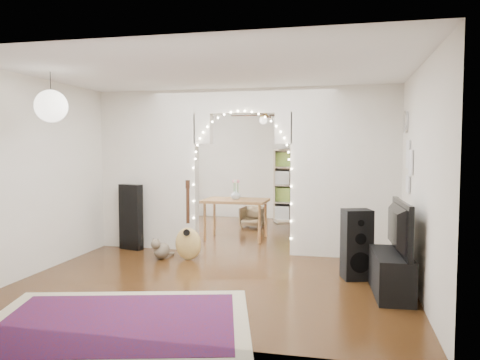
% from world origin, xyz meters
% --- Properties ---
extents(floor, '(7.50, 7.50, 0.00)m').
position_xyz_m(floor, '(0.00, 0.00, 0.00)').
color(floor, black).
rests_on(floor, ground).
extents(ceiling, '(5.00, 7.50, 0.02)m').
position_xyz_m(ceiling, '(0.00, 0.00, 2.70)').
color(ceiling, white).
rests_on(ceiling, wall_back).
extents(wall_back, '(5.00, 0.02, 2.70)m').
position_xyz_m(wall_back, '(0.00, 3.75, 1.35)').
color(wall_back, silver).
rests_on(wall_back, floor).
extents(wall_front, '(5.00, 0.02, 2.70)m').
position_xyz_m(wall_front, '(0.00, -3.75, 1.35)').
color(wall_front, silver).
rests_on(wall_front, floor).
extents(wall_left, '(0.02, 7.50, 2.70)m').
position_xyz_m(wall_left, '(-2.50, 0.00, 1.35)').
color(wall_left, silver).
rests_on(wall_left, floor).
extents(wall_right, '(0.02, 7.50, 2.70)m').
position_xyz_m(wall_right, '(2.50, 0.00, 1.35)').
color(wall_right, silver).
rests_on(wall_right, floor).
extents(divider_wall, '(5.00, 0.20, 2.70)m').
position_xyz_m(divider_wall, '(0.00, 0.00, 1.42)').
color(divider_wall, silver).
rests_on(divider_wall, floor).
extents(fairy_lights, '(1.64, 0.04, 1.60)m').
position_xyz_m(fairy_lights, '(0.00, -0.13, 1.55)').
color(fairy_lights, '#FFEABF').
rests_on(fairy_lights, divider_wall).
extents(window, '(0.04, 1.20, 1.40)m').
position_xyz_m(window, '(-2.47, 1.80, 1.50)').
color(window, white).
rests_on(window, wall_left).
extents(wall_clock, '(0.03, 0.31, 0.31)m').
position_xyz_m(wall_clock, '(2.48, -0.60, 2.10)').
color(wall_clock, white).
rests_on(wall_clock, wall_right).
extents(picture_frames, '(0.02, 0.50, 0.70)m').
position_xyz_m(picture_frames, '(2.48, -1.00, 1.50)').
color(picture_frames, white).
rests_on(picture_frames, wall_right).
extents(paper_lantern, '(0.40, 0.40, 0.40)m').
position_xyz_m(paper_lantern, '(-1.90, -2.40, 2.25)').
color(paper_lantern, white).
rests_on(paper_lantern, ceiling).
extents(ceiling_fan, '(1.10, 1.10, 0.30)m').
position_xyz_m(ceiling_fan, '(0.00, 2.00, 2.40)').
color(ceiling_fan, '#C09040').
rests_on(ceiling_fan, ceiling).
extents(area_rug, '(3.02, 2.55, 0.02)m').
position_xyz_m(area_rug, '(-0.54, -3.40, 0.01)').
color(area_rug, maroon).
rests_on(area_rug, floor).
extents(guitar_case, '(0.45, 0.26, 1.11)m').
position_xyz_m(guitar_case, '(-1.90, -0.25, 0.56)').
color(guitar_case, black).
rests_on(guitar_case, floor).
extents(acoustic_guitar, '(0.43, 0.17, 1.05)m').
position_xyz_m(acoustic_guitar, '(-0.70, -0.77, 0.46)').
color(acoustic_guitar, tan).
rests_on(acoustic_guitar, floor).
extents(tabby_cat, '(0.32, 0.55, 0.36)m').
position_xyz_m(tabby_cat, '(-1.13, -0.81, 0.15)').
color(tabby_cat, brown).
rests_on(tabby_cat, floor).
extents(floor_speaker, '(0.44, 0.40, 0.93)m').
position_xyz_m(floor_speaker, '(1.82, -1.27, 0.46)').
color(floor_speaker, black).
rests_on(floor_speaker, floor).
extents(media_console, '(0.46, 1.02, 0.50)m').
position_xyz_m(media_console, '(2.20, -1.88, 0.25)').
color(media_console, black).
rests_on(media_console, floor).
extents(tv, '(0.21, 1.08, 0.62)m').
position_xyz_m(tv, '(2.20, -1.88, 0.81)').
color(tv, black).
rests_on(tv, media_console).
extents(bookcase, '(1.69, 1.08, 1.70)m').
position_xyz_m(bookcase, '(0.85, 3.50, 0.85)').
color(bookcase, '#CBB393').
rests_on(bookcase, floor).
extents(dining_table, '(1.21, 0.81, 0.76)m').
position_xyz_m(dining_table, '(-0.37, 1.05, 0.68)').
color(dining_table, brown).
rests_on(dining_table, floor).
extents(flower_vase, '(0.19, 0.19, 0.19)m').
position_xyz_m(flower_vase, '(-0.37, 1.05, 0.85)').
color(flower_vase, silver).
rests_on(flower_vase, dining_table).
extents(dining_chair_left, '(0.54, 0.55, 0.45)m').
position_xyz_m(dining_chair_left, '(-0.30, 2.37, 0.22)').
color(dining_chair_left, brown).
rests_on(dining_chair_left, floor).
extents(dining_chair_right, '(0.64, 0.65, 0.50)m').
position_xyz_m(dining_chair_right, '(1.21, 2.47, 0.25)').
color(dining_chair_right, brown).
rests_on(dining_chair_right, floor).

